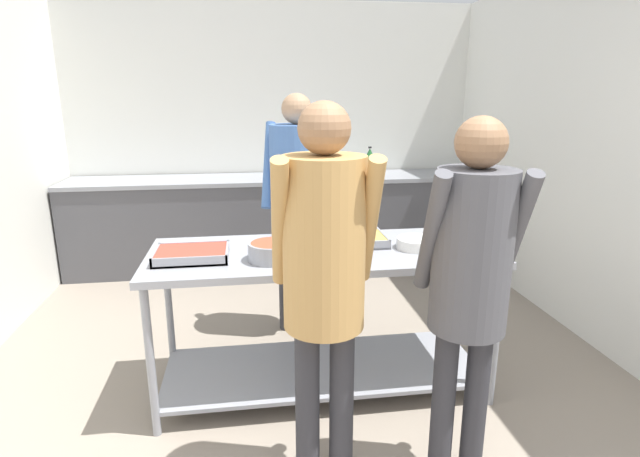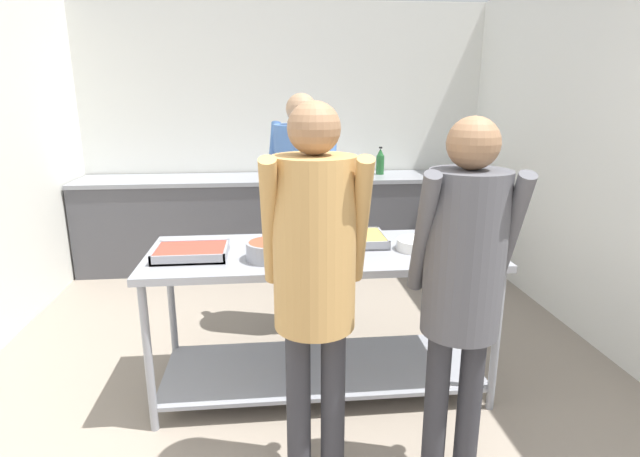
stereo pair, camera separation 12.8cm
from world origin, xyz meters
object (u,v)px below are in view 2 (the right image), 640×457
at_px(serving_tray_roast, 191,253).
at_px(sauce_pan, 270,250).
at_px(cook_behind_counter, 302,190).
at_px(water_bottle, 380,162).
at_px(guest_serving_left, 463,270).
at_px(serving_tray_vegetables, 347,240).
at_px(guest_serving_right, 315,262).
at_px(broccoli_bowl, 455,236).
at_px(plate_stack, 417,245).

height_order(serving_tray_roast, sauce_pan, sauce_pan).
bearing_deg(sauce_pan, cook_behind_counter, 75.98).
relative_size(sauce_pan, water_bottle, 1.40).
bearing_deg(guest_serving_left, cook_behind_counter, 109.36).
height_order(serving_tray_vegetables, cook_behind_counter, cook_behind_counter).
bearing_deg(guest_serving_right, water_bottle, 72.93).
distance_m(sauce_pan, broccoli_bowl, 1.11).
height_order(serving_tray_roast, broccoli_bowl, broccoli_bowl).
distance_m(serving_tray_roast, serving_tray_vegetables, 0.90).
distance_m(serving_tray_roast, plate_stack, 1.26).
xyz_separation_m(serving_tray_vegetables, plate_stack, (0.38, -0.15, 0.00)).
distance_m(sauce_pan, water_bottle, 2.77).
bearing_deg(serving_tray_roast, water_bottle, 57.01).
bearing_deg(guest_serving_right, broccoli_bowl, 41.87).
bearing_deg(serving_tray_roast, sauce_pan, -10.91).
height_order(guest_serving_right, cook_behind_counter, cook_behind_counter).
relative_size(sauce_pan, cook_behind_counter, 0.23).
xyz_separation_m(plate_stack, guest_serving_left, (-0.03, -0.77, 0.13)).
bearing_deg(serving_tray_roast, guest_serving_right, -48.83).
xyz_separation_m(plate_stack, guest_serving_right, (-0.65, -0.71, 0.16)).
height_order(plate_stack, water_bottle, water_bottle).
height_order(serving_tray_vegetables, water_bottle, water_bottle).
bearing_deg(guest_serving_left, serving_tray_roast, 148.16).
distance_m(serving_tray_vegetables, guest_serving_left, 1.00).
xyz_separation_m(sauce_pan, broccoli_bowl, (1.10, 0.19, -0.01)).
bearing_deg(guest_serving_right, cook_behind_counter, 88.29).
bearing_deg(guest_serving_left, water_bottle, 83.74).
bearing_deg(cook_behind_counter, water_bottle, 59.95).
distance_m(plate_stack, cook_behind_counter, 1.05).
height_order(broccoli_bowl, water_bottle, water_bottle).
distance_m(guest_serving_right, water_bottle, 3.29).
relative_size(broccoli_bowl, water_bottle, 0.78).
distance_m(serving_tray_roast, water_bottle, 2.91).
xyz_separation_m(serving_tray_roast, guest_serving_right, (0.62, -0.71, 0.17)).
bearing_deg(plate_stack, serving_tray_vegetables, 157.79).
bearing_deg(plate_stack, sauce_pan, -173.73).
bearing_deg(serving_tray_vegetables, sauce_pan, -151.68).
height_order(plate_stack, cook_behind_counter, cook_behind_counter).
xyz_separation_m(guest_serving_right, cook_behind_counter, (0.05, 1.55, 0.01)).
bearing_deg(water_bottle, guest_serving_right, -107.07).
xyz_separation_m(serving_tray_roast, guest_serving_left, (1.23, -0.76, 0.13)).
xyz_separation_m(plate_stack, water_bottle, (0.32, 2.43, 0.15)).
bearing_deg(serving_tray_vegetables, guest_serving_left, -69.68).
bearing_deg(serving_tray_roast, serving_tray_vegetables, 10.41).
distance_m(sauce_pan, cook_behind_counter, 0.97).
distance_m(sauce_pan, serving_tray_vegetables, 0.52).
xyz_separation_m(serving_tray_vegetables, guest_serving_left, (0.34, -0.93, 0.13)).
distance_m(guest_serving_left, water_bottle, 3.22).
relative_size(plate_stack, broccoli_bowl, 1.07).
distance_m(guest_serving_left, cook_behind_counter, 1.71).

